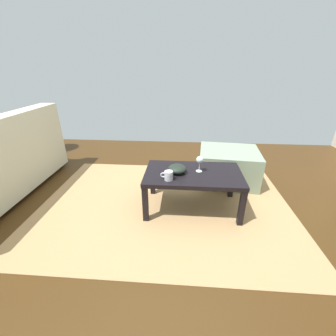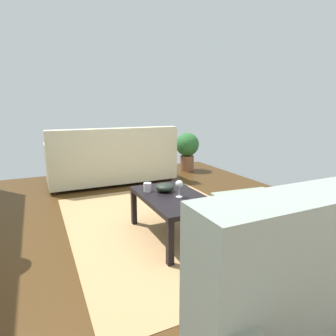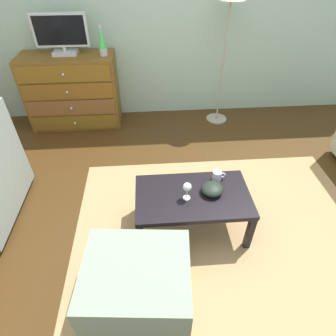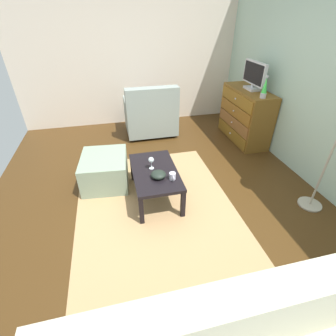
% 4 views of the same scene
% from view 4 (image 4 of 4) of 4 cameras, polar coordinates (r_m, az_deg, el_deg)
% --- Properties ---
extents(ground_plane, '(6.00, 4.59, 0.05)m').
position_cam_4_polar(ground_plane, '(3.22, 0.16, -7.30)').
color(ground_plane, '#442B12').
extents(wall_plain_left, '(0.12, 4.59, 2.67)m').
position_cam_4_polar(wall_plain_left, '(5.22, -7.66, 24.97)').
color(wall_plain_left, beige).
rests_on(wall_plain_left, ground_plane).
extents(area_rug, '(2.60, 1.90, 0.01)m').
position_cam_4_polar(area_rug, '(3.02, -2.68, -9.85)').
color(area_rug, tan).
rests_on(area_rug, ground_plane).
extents(dresser, '(1.13, 0.49, 0.92)m').
position_cam_4_polar(dresser, '(4.68, 17.62, 11.67)').
color(dresser, brown).
rests_on(dresser, ground_plane).
extents(tv, '(0.61, 0.18, 0.45)m').
position_cam_4_polar(tv, '(4.50, 19.53, 19.80)').
color(tv, silver).
rests_on(tv, dresser).
extents(lava_lamp, '(0.09, 0.09, 0.33)m').
position_cam_4_polar(lava_lamp, '(4.11, 21.72, 16.96)').
color(lava_lamp, '#B7B7BC').
rests_on(lava_lamp, dresser).
extents(coffee_table, '(0.93, 0.54, 0.40)m').
position_cam_4_polar(coffee_table, '(3.02, -3.09, -1.36)').
color(coffee_table, black).
rests_on(coffee_table, ground_plane).
extents(wine_glass, '(0.07, 0.07, 0.16)m').
position_cam_4_polar(wine_glass, '(2.98, -3.97, 1.81)').
color(wine_glass, silver).
rests_on(wine_glass, coffee_table).
extents(mug, '(0.11, 0.08, 0.08)m').
position_cam_4_polar(mug, '(2.81, 1.07, -1.94)').
color(mug, silver).
rests_on(mug, coffee_table).
extents(bowl_decorative, '(0.18, 0.18, 0.08)m').
position_cam_4_polar(bowl_decorative, '(2.85, -2.27, -1.55)').
color(bowl_decorative, black).
rests_on(bowl_decorative, coffee_table).
extents(armchair, '(0.80, 0.93, 0.95)m').
position_cam_4_polar(armchair, '(4.73, -4.05, 12.31)').
color(armchair, '#332319').
rests_on(armchair, ground_plane).
extents(ottoman, '(0.75, 0.66, 0.41)m').
position_cam_4_polar(ottoman, '(3.46, -14.53, -0.47)').
color(ottoman, gray).
rests_on(ottoman, ground_plane).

